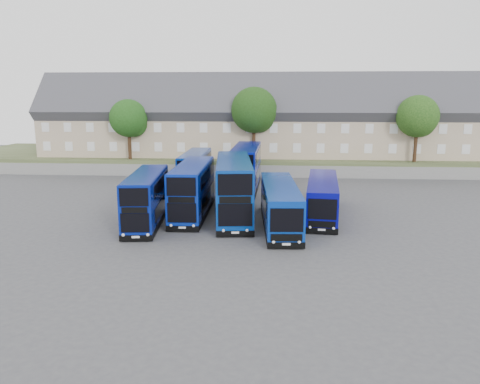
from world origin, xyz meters
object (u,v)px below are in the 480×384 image
tree_mid (255,112)px  dd_front_mid (193,190)px  dd_front_left (147,199)px  coach_east_a (280,206)px  tree_west (130,120)px  tree_far (448,113)px  tree_east (418,118)px

tree_mid → dd_front_mid: bearing=-102.0°
dd_front_left → coach_east_a: (10.55, 0.09, -0.35)m
dd_front_left → coach_east_a: 10.56m
coach_east_a → tree_west: (-18.88, 23.48, 5.44)m
tree_west → tree_mid: (16.00, 0.50, 1.02)m
coach_east_a → tree_mid: bearing=93.3°
tree_far → coach_east_a: bearing=-127.2°
tree_east → dd_front_left: bearing=-139.6°
dd_front_mid → coach_east_a: size_ratio=0.90×
dd_front_mid → tree_far: bearing=41.2°
dd_front_left → dd_front_mid: 4.40m
tree_west → tree_mid: bearing=1.8°
tree_east → coach_east_a: bearing=-126.1°
dd_front_mid → tree_mid: bearing=77.0°
coach_east_a → tree_west: bearing=125.3°
tree_west → tree_east: bearing=0.0°
coach_east_a → tree_far: 38.74m
dd_front_left → tree_mid: (7.67, 24.07, 6.10)m
dd_front_mid → dd_front_left: bearing=-137.6°
coach_east_a → tree_mid: (-2.88, 23.98, 6.46)m
dd_front_mid → tree_mid: (4.47, 21.06, 5.93)m
dd_front_left → tree_mid: size_ratio=1.12×
dd_front_left → coach_east_a: size_ratio=0.84×
coach_east_a → tree_mid: size_ratio=1.32×
coach_east_a → tree_west: 30.62m
tree_west → tree_east: 36.00m
tree_west → tree_far: size_ratio=0.88×
tree_east → tree_far: bearing=49.4°
dd_front_left → tree_far: (33.67, 30.57, 5.76)m
coach_east_a → tree_far: size_ratio=1.40×
dd_front_mid → tree_far: (30.47, 27.56, 5.60)m
coach_east_a → tree_far: bearing=49.3°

